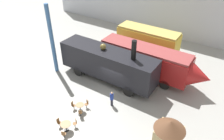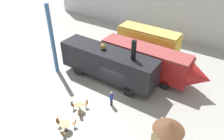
# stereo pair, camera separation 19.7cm
# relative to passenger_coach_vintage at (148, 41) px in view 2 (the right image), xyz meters

# --- Properties ---
(ground_plane) EXTENTS (80.00, 80.00, 0.00)m
(ground_plane) POSITION_rel_passenger_coach_vintage_xyz_m (0.22, -8.64, -2.09)
(ground_plane) COLOR gray
(backdrop_wall) EXTENTS (44.00, 0.15, 9.00)m
(backdrop_wall) POSITION_rel_passenger_coach_vintage_xyz_m (0.22, 7.07, 2.41)
(backdrop_wall) COLOR #B2B7C1
(backdrop_wall) RESTS_ON ground_plane
(passenger_coach_vintage) EXTENTS (7.88, 2.55, 3.64)m
(passenger_coach_vintage) POSITION_rel_passenger_coach_vintage_xyz_m (0.00, 0.00, 0.00)
(passenger_coach_vintage) COLOR gold
(passenger_coach_vintage) RESTS_ON ground_plane
(streamlined_locomotive) EXTENTS (12.20, 2.57, 3.57)m
(streamlined_locomotive) POSITION_rel_passenger_coach_vintage_xyz_m (2.55, -4.45, 0.02)
(streamlined_locomotive) COLOR maroon
(streamlined_locomotive) RESTS_ON ground_plane
(steam_locomotive) EXTENTS (10.98, 2.65, 5.65)m
(steam_locomotive) POSITION_rel_passenger_coach_vintage_xyz_m (-1.13, -7.49, 0.14)
(steam_locomotive) COLOR black
(steam_locomotive) RESTS_ON ground_plane
(cafe_table_near) EXTENTS (0.75, 0.75, 0.77)m
(cafe_table_near) POSITION_rel_passenger_coach_vintage_xyz_m (-0.51, -13.01, -1.52)
(cafe_table_near) COLOR black
(cafe_table_near) RESTS_ON ground_plane
(cafe_table_mid) EXTENTS (0.92, 0.92, 0.76)m
(cafe_table_mid) POSITION_rel_passenger_coach_vintage_xyz_m (0.00, -15.43, -1.48)
(cafe_table_mid) COLOR black
(cafe_table_mid) RESTS_ON ground_plane
(cafe_chair_0) EXTENTS (0.40, 0.40, 0.87)m
(cafe_chair_0) POSITION_rel_passenger_coach_vintage_xyz_m (-0.01, -13.57, -1.59)
(cafe_chair_0) COLOR black
(cafe_chair_0) RESTS_ON ground_plane
(cafe_chair_1) EXTENTS (0.37, 0.39, 0.87)m
(cafe_chair_1) POSITION_rel_passenger_coach_vintage_xyz_m (-0.28, -12.30, -1.59)
(cafe_chair_1) COLOR black
(cafe_chair_1) RESTS_ON ground_plane
(cafe_chair_2) EXTENTS (0.38, 0.36, 0.87)m
(cafe_chair_2) POSITION_rel_passenger_coach_vintage_xyz_m (-1.24, -13.17, -1.59)
(cafe_chair_2) COLOR black
(cafe_chair_2) RESTS_ON ground_plane
(cafe_chair_3) EXTENTS (0.36, 0.36, 0.87)m
(cafe_chair_3) POSITION_rel_passenger_coach_vintage_xyz_m (-0.83, -15.43, -1.59)
(cafe_chair_3) COLOR black
(cafe_chair_3) RESTS_ON ground_plane
(cafe_chair_4) EXTENTS (0.39, 0.40, 0.87)m
(cafe_chair_4) POSITION_rel_passenger_coach_vintage_xyz_m (0.41, -16.16, -1.59)
(cafe_chair_4) COLOR black
(cafe_chair_4) RESTS_ON ground_plane
(cafe_chair_5) EXTENTS (0.39, 0.40, 0.87)m
(cafe_chair_5) POSITION_rel_passenger_coach_vintage_xyz_m (0.42, -14.72, -1.59)
(cafe_chair_5) COLOR black
(cafe_chair_5) RESTS_ON ground_plane
(visitor_person) EXTENTS (0.34, 0.34, 1.62)m
(visitor_person) POSITION_rel_passenger_coach_vintage_xyz_m (1.51, -10.74, -1.22)
(visitor_person) COLOR #262633
(visitor_person) RESTS_ON ground_plane
(ticket_kiosk) EXTENTS (2.34, 2.34, 3.00)m
(ticket_kiosk) POSITION_rel_passenger_coach_vintage_xyz_m (7.70, -12.54, -0.42)
(ticket_kiosk) COLOR tan
(ticket_kiosk) RESTS_ON ground_plane
(support_pillar) EXTENTS (0.44, 0.44, 8.00)m
(support_pillar) POSITION_rel_passenger_coach_vintage_xyz_m (-7.26, -9.32, 1.91)
(support_pillar) COLOR #386093
(support_pillar) RESTS_ON ground_plane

